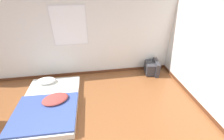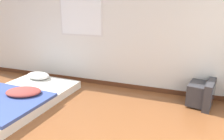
# 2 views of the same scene
# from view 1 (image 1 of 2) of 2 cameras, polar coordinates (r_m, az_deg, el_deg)

# --- Properties ---
(wall_back) EXTENTS (8.30, 0.08, 2.60)m
(wall_back) POSITION_cam_1_polar(r_m,az_deg,el_deg) (4.55, -13.75, 12.38)
(wall_back) COLOR silver
(wall_back) RESTS_ON ground_plane
(mattress_bed) EXTENTS (1.43, 2.07, 0.30)m
(mattress_bed) POSITION_cam_1_polar(r_m,az_deg,el_deg) (4.06, -22.77, -11.54)
(mattress_bed) COLOR silver
(mattress_bed) RESTS_ON ground_plane
(crt_tv) EXTENTS (0.48, 0.59, 0.46)m
(crt_tv) POSITION_cam_1_polar(r_m,az_deg,el_deg) (5.08, 15.07, 0.84)
(crt_tv) COLOR #333338
(crt_tv) RESTS_ON ground_plane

